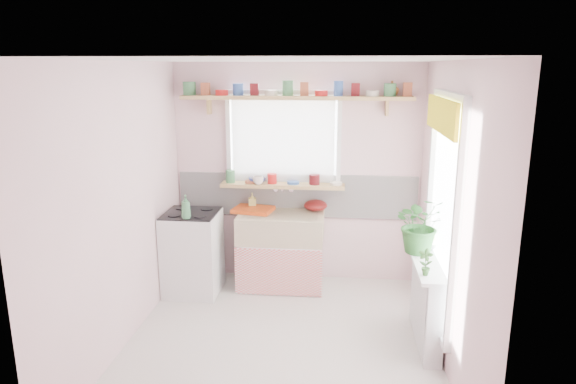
# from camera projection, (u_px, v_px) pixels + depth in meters

# --- Properties ---
(room) EXTENTS (3.20, 3.20, 3.20)m
(room) POSITION_uv_depth(u_px,v_px,m) (357.00, 179.00, 5.07)
(room) COLOR silver
(room) RESTS_ON ground
(sink_unit) EXTENTS (0.95, 0.65, 1.11)m
(sink_unit) POSITION_uv_depth(u_px,v_px,m) (281.00, 250.00, 5.79)
(sink_unit) COLOR white
(sink_unit) RESTS_ON ground
(cooker) EXTENTS (0.58, 0.58, 0.93)m
(cooker) POSITION_uv_depth(u_px,v_px,m) (193.00, 252.00, 5.65)
(cooker) COLOR white
(cooker) RESTS_ON ground
(radiator_ledge) EXTENTS (0.22, 0.95, 0.78)m
(radiator_ledge) POSITION_uv_depth(u_px,v_px,m) (427.00, 302.00, 4.60)
(radiator_ledge) COLOR white
(radiator_ledge) RESTS_ON ground
(windowsill) EXTENTS (1.40, 0.22, 0.04)m
(windowsill) POSITION_uv_depth(u_px,v_px,m) (283.00, 185.00, 5.80)
(windowsill) COLOR tan
(windowsill) RESTS_ON room
(pine_shelf) EXTENTS (2.52, 0.24, 0.04)m
(pine_shelf) POSITION_uv_depth(u_px,v_px,m) (296.00, 98.00, 5.55)
(pine_shelf) COLOR tan
(pine_shelf) RESTS_ON room
(shelf_crockery) EXTENTS (2.47, 0.11, 0.12)m
(shelf_crockery) POSITION_uv_depth(u_px,v_px,m) (296.00, 91.00, 5.53)
(shelf_crockery) COLOR #3F7F4C
(shelf_crockery) RESTS_ON pine_shelf
(sill_crockery) EXTENTS (1.35, 0.11, 0.12)m
(sill_crockery) POSITION_uv_depth(u_px,v_px,m) (278.00, 179.00, 5.79)
(sill_crockery) COLOR #3F7F4C
(sill_crockery) RESTS_ON windowsill
(dish_tray) EXTENTS (0.48, 0.40, 0.04)m
(dish_tray) POSITION_uv_depth(u_px,v_px,m) (253.00, 210.00, 5.81)
(dish_tray) COLOR #D74913
(dish_tray) RESTS_ON sink_unit
(colander) EXTENTS (0.30, 0.30, 0.12)m
(colander) POSITION_uv_depth(u_px,v_px,m) (316.00, 205.00, 5.84)
(colander) COLOR #5B100F
(colander) RESTS_ON sink_unit
(jade_plant) EXTENTS (0.55, 0.49, 0.55)m
(jade_plant) POSITION_uv_depth(u_px,v_px,m) (421.00, 224.00, 4.69)
(jade_plant) COLOR #286227
(jade_plant) RESTS_ON radiator_ledge
(fruit_bowl) EXTENTS (0.38, 0.38, 0.07)m
(fruit_bowl) POSITION_uv_depth(u_px,v_px,m) (426.00, 243.00, 4.88)
(fruit_bowl) COLOR silver
(fruit_bowl) RESTS_ON radiator_ledge
(herb_pot) EXTENTS (0.14, 0.11, 0.22)m
(herb_pot) POSITION_uv_depth(u_px,v_px,m) (426.00, 262.00, 4.20)
(herb_pot) COLOR #315E25
(herb_pot) RESTS_ON radiator_ledge
(soap_bottle_sink) EXTENTS (0.10, 0.10, 0.19)m
(soap_bottle_sink) POSITION_uv_depth(u_px,v_px,m) (252.00, 201.00, 5.91)
(soap_bottle_sink) COLOR #CCBD5A
(soap_bottle_sink) RESTS_ON sink_unit
(sill_cup) EXTENTS (0.13, 0.13, 0.09)m
(sill_cup) POSITION_uv_depth(u_px,v_px,m) (258.00, 180.00, 5.76)
(sill_cup) COLOR white
(sill_cup) RESTS_ON windowsill
(sill_bowl) EXTENTS (0.21, 0.21, 0.06)m
(sill_bowl) POSITION_uv_depth(u_px,v_px,m) (257.00, 180.00, 5.84)
(sill_bowl) COLOR #30479E
(sill_bowl) RESTS_ON windowsill
(shelf_vase) EXTENTS (0.17, 0.17, 0.16)m
(shelf_vase) POSITION_uv_depth(u_px,v_px,m) (392.00, 88.00, 5.48)
(shelf_vase) COLOR #B06B36
(shelf_vase) RESTS_ON pine_shelf
(cooker_bottle) EXTENTS (0.12, 0.12, 0.25)m
(cooker_bottle) POSITION_uv_depth(u_px,v_px,m) (186.00, 207.00, 5.29)
(cooker_bottle) COLOR #438754
(cooker_bottle) RESTS_ON cooker
(fruit) EXTENTS (0.20, 0.14, 0.10)m
(fruit) POSITION_uv_depth(u_px,v_px,m) (427.00, 237.00, 4.88)
(fruit) COLOR orange
(fruit) RESTS_ON fruit_bowl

